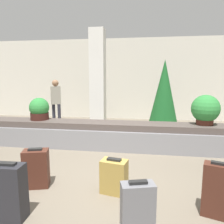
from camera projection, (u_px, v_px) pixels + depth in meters
The scene contains 13 objects.
ground_plane at pixel (96, 181), 3.60m from camera, with size 18.00×18.00×0.00m, color #6B6051.
back_wall at pixel (126, 79), 8.77m from camera, with size 18.00×0.06×3.20m.
carousel at pixel (112, 135), 5.28m from camera, with size 8.53×0.75×0.62m.
pillar at pixel (98, 80), 7.09m from camera, with size 0.47×0.47×3.20m.
suitcase_0 at pixel (217, 190), 2.64m from camera, with size 0.38×0.28×0.70m.
suitcase_1 at pixel (10, 192), 2.58m from camera, with size 0.37×0.23×0.72m.
suitcase_2 at pixel (36, 168), 3.38m from camera, with size 0.42×0.33×0.62m.
suitcase_4 at pixel (137, 216), 2.14m from camera, with size 0.36×0.25×0.71m.
suitcase_5 at pixel (114, 176), 3.20m from camera, with size 0.41×0.31×0.53m.
potted_plant_0 at pixel (39, 109), 5.53m from camera, with size 0.49×0.49×0.56m.
potted_plant_1 at pixel (205, 110), 4.93m from camera, with size 0.63×0.63×0.68m.
traveler_0 at pixel (56, 99), 7.51m from camera, with size 0.37×0.31×1.60m.
decorated_tree at pixel (164, 94), 6.63m from camera, with size 0.92×0.92×2.21m.
Camera 1 is at (0.78, -3.30, 1.70)m, focal length 35.00 mm.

